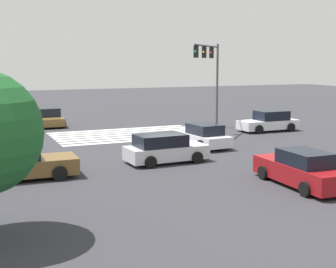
{
  "coord_description": "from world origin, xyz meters",
  "views": [
    {
      "loc": [
        11.15,
        25.33,
        5.27
      ],
      "look_at": [
        0.0,
        0.0,
        1.01
      ],
      "focal_mm": 50.0,
      "sensor_mm": 36.0,
      "label": 1
    }
  ],
  "objects_px": {
    "car_1": "(203,136)",
    "car_3": "(21,164)",
    "car_0": "(301,170)",
    "car_2": "(165,149)",
    "car_4": "(269,122)",
    "traffic_signal_mast": "(210,66)",
    "car_5": "(50,118)"
  },
  "relations": [
    {
      "from": "car_0",
      "to": "car_2",
      "type": "distance_m",
      "value": 7.59
    },
    {
      "from": "car_0",
      "to": "car_4",
      "type": "distance_m",
      "value": 16.37
    },
    {
      "from": "car_1",
      "to": "car_2",
      "type": "height_order",
      "value": "car_2"
    },
    {
      "from": "car_2",
      "to": "car_4",
      "type": "height_order",
      "value": "car_4"
    },
    {
      "from": "car_5",
      "to": "car_3",
      "type": "bearing_deg",
      "value": -12.91
    },
    {
      "from": "car_1",
      "to": "car_4",
      "type": "relative_size",
      "value": 0.96
    },
    {
      "from": "car_0",
      "to": "car_4",
      "type": "height_order",
      "value": "car_0"
    },
    {
      "from": "car_0",
      "to": "car_2",
      "type": "xyz_separation_m",
      "value": [
        3.47,
        -6.76,
        0.01
      ]
    },
    {
      "from": "car_5",
      "to": "car_4",
      "type": "bearing_deg",
      "value": 57.98
    },
    {
      "from": "car_2",
      "to": "car_3",
      "type": "height_order",
      "value": "car_2"
    },
    {
      "from": "car_4",
      "to": "car_5",
      "type": "relative_size",
      "value": 1.13
    },
    {
      "from": "traffic_signal_mast",
      "to": "car_1",
      "type": "height_order",
      "value": "traffic_signal_mast"
    },
    {
      "from": "traffic_signal_mast",
      "to": "car_1",
      "type": "distance_m",
      "value": 8.27
    },
    {
      "from": "car_0",
      "to": "car_3",
      "type": "distance_m",
      "value": 12.47
    },
    {
      "from": "car_1",
      "to": "car_5",
      "type": "bearing_deg",
      "value": 23.58
    },
    {
      "from": "car_1",
      "to": "car_3",
      "type": "bearing_deg",
      "value": 105.14
    },
    {
      "from": "traffic_signal_mast",
      "to": "car_5",
      "type": "relative_size",
      "value": 1.62
    },
    {
      "from": "car_0",
      "to": "car_4",
      "type": "xyz_separation_m",
      "value": [
        -8.46,
        -14.01,
        0.01
      ]
    },
    {
      "from": "car_3",
      "to": "car_2",
      "type": "bearing_deg",
      "value": 6.62
    },
    {
      "from": "traffic_signal_mast",
      "to": "car_3",
      "type": "height_order",
      "value": "traffic_signal_mast"
    },
    {
      "from": "car_3",
      "to": "car_5",
      "type": "distance_m",
      "value": 18.15
    },
    {
      "from": "car_0",
      "to": "car_1",
      "type": "xyz_separation_m",
      "value": [
        -0.58,
        -10.08,
        -0.04
      ]
    },
    {
      "from": "car_2",
      "to": "car_1",
      "type": "bearing_deg",
      "value": 37.37
    },
    {
      "from": "car_0",
      "to": "car_3",
      "type": "relative_size",
      "value": 1.0
    },
    {
      "from": "car_1",
      "to": "car_4",
      "type": "xyz_separation_m",
      "value": [
        -7.88,
        -3.93,
        0.04
      ]
    },
    {
      "from": "car_3",
      "to": "car_4",
      "type": "height_order",
      "value": "car_4"
    },
    {
      "from": "traffic_signal_mast",
      "to": "car_2",
      "type": "xyz_separation_m",
      "value": [
        7.84,
        9.31,
        -4.22
      ]
    },
    {
      "from": "car_3",
      "to": "car_5",
      "type": "height_order",
      "value": "car_5"
    },
    {
      "from": "car_1",
      "to": "car_2",
      "type": "bearing_deg",
      "value": 125.32
    },
    {
      "from": "car_1",
      "to": "car_3",
      "type": "distance_m",
      "value": 12.14
    },
    {
      "from": "car_4",
      "to": "car_5",
      "type": "distance_m",
      "value": 17.89
    },
    {
      "from": "car_0",
      "to": "car_1",
      "type": "bearing_deg",
      "value": -1.04
    }
  ]
}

